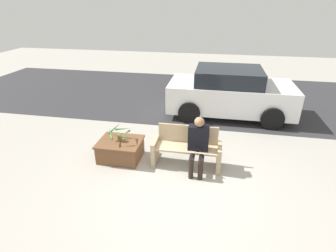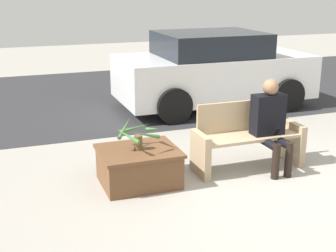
{
  "view_description": "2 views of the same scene",
  "coord_description": "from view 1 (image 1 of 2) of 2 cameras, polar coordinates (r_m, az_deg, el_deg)",
  "views": [
    {
      "loc": [
        0.5,
        -4.11,
        3.38
      ],
      "look_at": [
        -0.44,
        0.88,
        0.95
      ],
      "focal_mm": 28.0,
      "sensor_mm": 36.0,
      "label": 1
    },
    {
      "loc": [
        -3.12,
        -4.39,
        2.46
      ],
      "look_at": [
        -1.05,
        1.25,
        0.61
      ],
      "focal_mm": 50.0,
      "sensor_mm": 36.0,
      "label": 2
    }
  ],
  "objects": [
    {
      "name": "person_seated",
      "position": [
        5.57,
        6.57,
        -3.51
      ],
      "size": [
        0.44,
        0.57,
        1.24
      ],
      "color": "black",
      "rests_on": "ground_plane"
    },
    {
      "name": "road_surface",
      "position": [
        10.5,
        7.38,
        6.59
      ],
      "size": [
        20.0,
        6.0,
        0.01
      ],
      "primitive_type": "cube",
      "color": "#2D2D30",
      "rests_on": "ground_plane"
    },
    {
      "name": "bench",
      "position": [
        5.86,
        4.11,
        -4.81
      ],
      "size": [
        1.52,
        0.5,
        0.9
      ],
      "color": "tan",
      "rests_on": "ground_plane"
    },
    {
      "name": "planter_box",
      "position": [
        6.26,
        -10.29,
        -4.93
      ],
      "size": [
        0.99,
        0.82,
        0.46
      ],
      "color": "brown",
      "rests_on": "ground_plane"
    },
    {
      "name": "parked_car",
      "position": [
        8.62,
        13.27,
        7.14
      ],
      "size": [
        3.86,
        1.98,
        1.52
      ],
      "color": "silver",
      "rests_on": "ground_plane"
    },
    {
      "name": "potted_plant",
      "position": [
        6.07,
        -10.65,
        -1.55
      ],
      "size": [
        0.53,
        0.55,
        0.38
      ],
      "color": "brown",
      "rests_on": "planter_box"
    },
    {
      "name": "ground_plane",
      "position": [
        5.34,
        2.96,
        -13.72
      ],
      "size": [
        30.0,
        30.0,
        0.0
      ],
      "primitive_type": "plane",
      "color": "#9E998E"
    }
  ]
}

